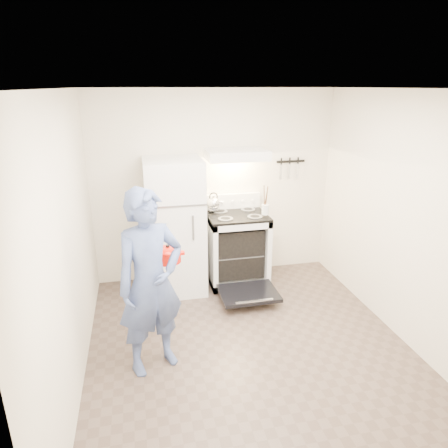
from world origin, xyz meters
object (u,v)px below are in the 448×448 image
Objects in this scene: stove_body at (237,249)px; dutch_oven at (168,256)px; tea_kettle at (214,202)px; person at (151,283)px; refrigerator at (175,227)px.

dutch_oven is (-0.99, -1.13, 0.49)m from stove_body.
tea_kettle is 0.15× the size of person.
person reaches higher than tea_kettle.
tea_kettle reaches higher than dutch_oven.
dutch_oven reaches higher than stove_body.
refrigerator is at bearing 53.07° from person.
person is at bearing -127.78° from stove_body.
tea_kettle reaches higher than stove_body.
stove_body is 2.86× the size of dutch_oven.
stove_body is 1.58m from dutch_oven.
refrigerator is 0.90m from stove_body.
refrigerator is 1.54m from person.
person reaches higher than stove_body.
tea_kettle is at bearing 61.60° from dutch_oven.
stove_body is 0.70m from tea_kettle.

